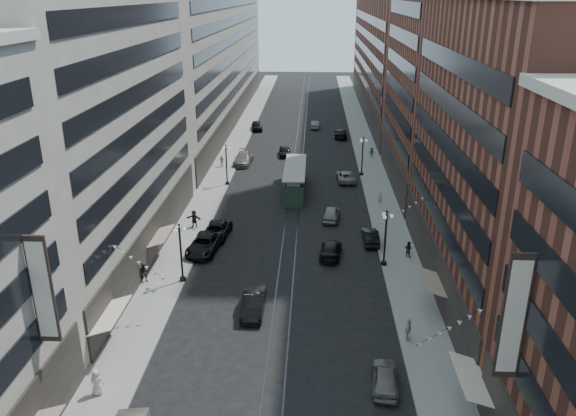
% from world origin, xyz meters
% --- Properties ---
extents(ground, '(220.00, 220.00, 0.00)m').
position_xyz_m(ground, '(0.00, 60.00, 0.00)').
color(ground, black).
rests_on(ground, ground).
extents(sidewalk_west, '(4.00, 180.00, 0.15)m').
position_xyz_m(sidewalk_west, '(-11.00, 70.00, 0.07)').
color(sidewalk_west, gray).
rests_on(sidewalk_west, ground).
extents(sidewalk_east, '(4.00, 180.00, 0.15)m').
position_xyz_m(sidewalk_east, '(11.00, 70.00, 0.07)').
color(sidewalk_east, gray).
rests_on(sidewalk_east, ground).
extents(rail_west, '(0.12, 180.00, 0.02)m').
position_xyz_m(rail_west, '(-0.70, 70.00, 0.01)').
color(rail_west, '#2D2D33').
rests_on(rail_west, ground).
extents(rail_east, '(0.12, 180.00, 0.02)m').
position_xyz_m(rail_east, '(0.70, 70.00, 0.01)').
color(rail_east, '#2D2D33').
rests_on(rail_east, ground).
extents(building_west_mid, '(8.00, 36.00, 28.00)m').
position_xyz_m(building_west_mid, '(-17.00, 33.00, 14.00)').
color(building_west_mid, '#ADA999').
rests_on(building_west_mid, ground).
extents(building_west_far, '(8.00, 90.00, 26.00)m').
position_xyz_m(building_west_far, '(-17.00, 96.00, 13.00)').
color(building_west_far, '#ADA999').
rests_on(building_west_far, ground).
extents(building_east_mid, '(8.00, 30.00, 24.00)m').
position_xyz_m(building_east_mid, '(17.00, 28.00, 12.00)').
color(building_east_mid, brown).
rests_on(building_east_mid, ground).
extents(building_east_tower, '(8.00, 26.00, 42.00)m').
position_xyz_m(building_east_tower, '(17.00, 56.00, 21.00)').
color(building_east_tower, brown).
rests_on(building_east_tower, ground).
extents(building_east_far, '(8.00, 72.00, 24.00)m').
position_xyz_m(building_east_far, '(17.00, 105.00, 12.00)').
color(building_east_far, brown).
rests_on(building_east_far, ground).
extents(lamppost_sw_far, '(1.03, 1.14, 5.52)m').
position_xyz_m(lamppost_sw_far, '(-9.20, 28.00, 3.10)').
color(lamppost_sw_far, black).
rests_on(lamppost_sw_far, sidewalk_west).
extents(lamppost_sw_mid, '(1.03, 1.14, 5.52)m').
position_xyz_m(lamppost_sw_mid, '(-9.20, 55.00, 3.10)').
color(lamppost_sw_mid, black).
rests_on(lamppost_sw_mid, sidewalk_west).
extents(lamppost_se_far, '(1.03, 1.14, 5.52)m').
position_xyz_m(lamppost_se_far, '(9.20, 32.00, 3.10)').
color(lamppost_se_far, black).
rests_on(lamppost_se_far, sidewalk_east).
extents(lamppost_se_mid, '(1.03, 1.14, 5.52)m').
position_xyz_m(lamppost_se_mid, '(9.20, 60.00, 3.10)').
color(lamppost_se_mid, black).
rests_on(lamppost_se_mid, sidewalk_east).
extents(streetcar, '(2.71, 12.25, 3.39)m').
position_xyz_m(streetcar, '(0.00, 52.81, 1.56)').
color(streetcar, '#24392C').
rests_on(streetcar, ground).
extents(car_2, '(3.37, 6.15, 1.63)m').
position_xyz_m(car_2, '(-8.40, 34.30, 0.82)').
color(car_2, black).
rests_on(car_2, ground).
extents(car_4, '(2.11, 4.44, 1.46)m').
position_xyz_m(car_4, '(7.31, 14.39, 0.73)').
color(car_4, '#636058').
rests_on(car_4, ground).
extents(car_5, '(1.73, 4.92, 1.62)m').
position_xyz_m(car_5, '(-2.30, 23.19, 0.81)').
color(car_5, black).
rests_on(car_5, ground).
extents(pedestrian_1, '(0.93, 0.56, 1.82)m').
position_xyz_m(pedestrian_1, '(-11.30, 12.64, 1.06)').
color(pedestrian_1, '#C2B4A0').
rests_on(pedestrian_1, sidewalk_west).
extents(pedestrian_2, '(0.98, 0.69, 1.81)m').
position_xyz_m(pedestrian_2, '(-12.50, 27.56, 1.06)').
color(pedestrian_2, black).
rests_on(pedestrian_2, sidewalk_west).
extents(pedestrian_4, '(0.70, 1.13, 1.79)m').
position_xyz_m(pedestrian_4, '(9.59, 19.61, 1.04)').
color(pedestrian_4, '#A69E89').
rests_on(pedestrian_4, sidewalk_east).
extents(car_7, '(2.97, 5.61, 1.51)m').
position_xyz_m(car_7, '(-7.80, 37.83, 0.75)').
color(car_7, black).
rests_on(car_7, ground).
extents(car_8, '(2.73, 6.14, 1.75)m').
position_xyz_m(car_8, '(-8.24, 65.09, 0.88)').
color(car_8, '#66645B').
rests_on(car_8, ground).
extents(car_9, '(2.58, 5.12, 1.67)m').
position_xyz_m(car_9, '(-8.40, 87.41, 0.84)').
color(car_9, black).
rests_on(car_9, ground).
extents(car_10, '(1.61, 4.35, 1.42)m').
position_xyz_m(car_10, '(8.40, 37.23, 0.71)').
color(car_10, black).
rests_on(car_10, ground).
extents(car_11, '(2.69, 5.26, 1.42)m').
position_xyz_m(car_11, '(6.84, 57.48, 0.71)').
color(car_11, gray).
rests_on(car_11, ground).
extents(car_12, '(2.35, 5.50, 1.58)m').
position_xyz_m(car_12, '(7.18, 82.27, 0.79)').
color(car_12, black).
rests_on(car_12, ground).
extents(car_13, '(2.15, 4.49, 1.48)m').
position_xyz_m(car_13, '(-2.20, 69.90, 0.74)').
color(car_13, black).
rests_on(car_13, ground).
extents(car_14, '(1.66, 4.35, 1.41)m').
position_xyz_m(car_14, '(2.60, 89.44, 0.71)').
color(car_14, slate).
rests_on(car_14, ground).
extents(pedestrian_5, '(1.85, 0.94, 1.92)m').
position_xyz_m(pedestrian_5, '(-10.65, 40.27, 1.11)').
color(pedestrian_5, black).
rests_on(pedestrian_5, sidewalk_west).
extents(pedestrian_6, '(1.08, 0.80, 1.68)m').
position_xyz_m(pedestrian_6, '(-11.18, 63.11, 0.99)').
color(pedestrian_6, '#9E9583').
rests_on(pedestrian_6, sidewalk_west).
extents(pedestrian_7, '(0.87, 0.83, 1.60)m').
position_xyz_m(pedestrian_7, '(11.78, 33.87, 0.95)').
color(pedestrian_7, black).
rests_on(pedestrian_7, sidewalk_east).
extents(pedestrian_8, '(0.66, 0.57, 1.52)m').
position_xyz_m(pedestrian_8, '(10.52, 48.35, 0.91)').
color(pedestrian_8, '#A19C86').
rests_on(pedestrian_8, sidewalk_east).
extents(pedestrian_9, '(1.02, 0.48, 1.55)m').
position_xyz_m(pedestrian_9, '(11.46, 69.11, 0.92)').
color(pedestrian_9, black).
rests_on(pedestrian_9, sidewalk_east).
extents(car_extra_0, '(2.35, 4.63, 1.51)m').
position_xyz_m(car_extra_0, '(4.50, 43.38, 0.76)').
color(car_extra_0, gray).
rests_on(car_extra_0, ground).
extents(car_extra_1, '(2.54, 5.06, 1.41)m').
position_xyz_m(car_extra_1, '(4.22, 33.92, 0.71)').
color(car_extra_1, black).
rests_on(car_extra_1, ground).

